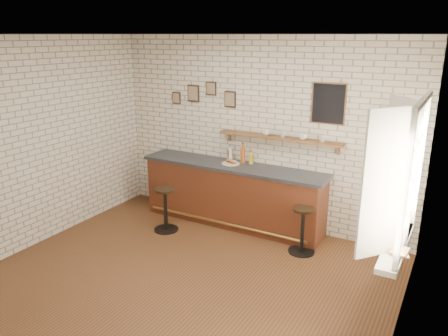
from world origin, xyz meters
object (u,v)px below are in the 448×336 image
at_px(shelf_cup_a, 266,133).
at_px(shelf_cup_b, 283,134).
at_px(shelf_cup_d, 322,139).
at_px(bar_counter, 233,194).
at_px(bitters_bottle_white, 230,154).
at_px(ciabatta_sandwich, 231,161).
at_px(bitters_bottle_amber, 243,155).
at_px(bitters_bottle_brown, 229,155).
at_px(sandwich_plate, 231,163).
at_px(book_upper, 391,249).
at_px(book_lower, 391,252).
at_px(shelf_cup_c, 303,137).
at_px(condiment_bottle_yellow, 251,158).
at_px(bar_stool_right, 303,229).
at_px(bar_stool_left, 165,208).

bearing_deg(shelf_cup_a, shelf_cup_b, -5.57).
height_order(shelf_cup_a, shelf_cup_d, shelf_cup_d).
height_order(bar_counter, bitters_bottle_white, bitters_bottle_white).
bearing_deg(ciabatta_sandwich, bitters_bottle_amber, 54.94).
xyz_separation_m(bitters_bottle_brown, shelf_cup_a, (0.64, 0.01, 0.44)).
bearing_deg(sandwich_plate, book_upper, -31.47).
bearing_deg(shelf_cup_b, book_upper, -110.61).
height_order(bitters_bottle_brown, shelf_cup_a, shelf_cup_a).
distance_m(sandwich_plate, bitters_bottle_white, 0.22).
xyz_separation_m(ciabatta_sandwich, book_lower, (2.71, -1.70, -0.11)).
height_order(sandwich_plate, bitters_bottle_white, bitters_bottle_white).
bearing_deg(shelf_cup_c, bitters_bottle_white, 80.46).
bearing_deg(book_lower, sandwich_plate, 132.01).
height_order(bar_counter, condiment_bottle_yellow, condiment_bottle_yellow).
xyz_separation_m(condiment_bottle_yellow, shelf_cup_d, (1.12, 0.01, 0.44)).
xyz_separation_m(shelf_cup_b, book_lower, (1.92, -1.88, -0.61)).
bearing_deg(bitters_bottle_white, sandwich_plate, -57.79).
bearing_deg(bar_counter, sandwich_plate, 154.68).
xyz_separation_m(bar_stool_right, shelf_cup_b, (-0.59, 0.61, 1.18)).
bearing_deg(shelf_cup_d, bitters_bottle_white, -174.00).
height_order(shelf_cup_a, shelf_cup_c, shelf_cup_c).
xyz_separation_m(bitters_bottle_white, book_upper, (2.83, -1.83, -0.16)).
distance_m(bitters_bottle_white, shelf_cup_a, 0.76).
relative_size(bitters_bottle_amber, shelf_cup_a, 2.81).
xyz_separation_m(bitters_bottle_amber, shelf_cup_a, (0.40, 0.01, 0.40)).
distance_m(bar_counter, sandwich_plate, 0.51).
xyz_separation_m(shelf_cup_a, book_lower, (2.20, -1.88, -0.60)).
distance_m(shelf_cup_a, book_upper, 2.93).
height_order(condiment_bottle_yellow, bar_stool_left, condiment_bottle_yellow).
distance_m(bitters_bottle_amber, shelf_cup_a, 0.57).
distance_m(bar_stool_right, shelf_cup_a, 1.58).
bearing_deg(book_lower, bitters_bottle_brown, 130.65).
bearing_deg(book_upper, shelf_cup_a, 146.18).
bearing_deg(book_upper, ciabatta_sandwich, 154.61).
bearing_deg(shelf_cup_b, bar_stool_right, -112.60).
bearing_deg(bitters_bottle_white, ciabatta_sandwich, -55.72).
xyz_separation_m(bar_stool_left, book_upper, (3.47, -0.89, 0.58)).
xyz_separation_m(bar_stool_left, shelf_cup_c, (1.86, 0.96, 1.17)).
distance_m(bitters_bottle_amber, bar_stool_right, 1.60).
bearing_deg(bar_stool_right, bar_stool_left, -170.69).
distance_m(bitters_bottle_brown, shelf_cup_c, 1.30).
height_order(ciabatta_sandwich, bar_stool_left, ciabatta_sandwich).
distance_m(bitters_bottle_amber, book_upper, 3.18).
height_order(bitters_bottle_white, book_lower, bitters_bottle_white).
relative_size(shelf_cup_b, book_lower, 0.48).
height_order(sandwich_plate, condiment_bottle_yellow, condiment_bottle_yellow).
distance_m(bitters_bottle_white, book_upper, 3.37).
relative_size(bar_counter, shelf_cup_c, 26.53).
bearing_deg(shelf_cup_b, book_lower, -111.19).
bearing_deg(bitters_bottle_amber, bitters_bottle_brown, 180.00).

